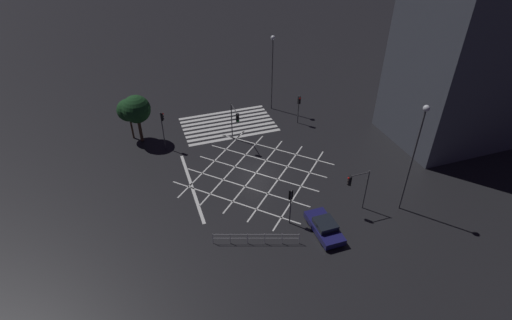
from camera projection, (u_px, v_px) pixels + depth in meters
name	position (u px, v px, depth m)	size (l,w,h in m)	color
ground_plane	(256.00, 173.00, 40.41)	(200.00, 200.00, 0.00)	black
road_markings	(234.00, 139.00, 45.67)	(16.48, 22.04, 0.01)	silver
traffic_light_sw_cross	(299.00, 104.00, 47.21)	(0.36, 0.39, 3.59)	#424244
traffic_light_nw_main	(357.00, 184.00, 34.09)	(2.11, 0.36, 4.18)	#424244
traffic_light_median_north	(290.00, 200.00, 33.13)	(0.36, 0.39, 3.57)	#424244
traffic_light_se_main	(163.00, 123.00, 42.35)	(0.39, 0.36, 4.45)	#424244
traffic_light_median_south	(235.00, 118.00, 42.87)	(0.36, 2.75, 4.56)	#424244
street_lamp_east	(417.00, 141.00, 31.98)	(0.52, 0.52, 10.38)	#424244
street_lamp_west	(272.00, 58.00, 47.92)	(0.54, 0.54, 9.52)	#424244
street_tree_near	(128.00, 110.00, 43.81)	(2.50, 2.50, 4.86)	#473323
street_tree_far	(136.00, 109.00, 43.10)	(3.07, 3.07, 5.57)	#473323
waiting_car	(324.00, 227.00, 33.31)	(1.85, 4.28, 1.22)	#191951
pedestrian_railing	(256.00, 237.00, 32.20)	(6.67, 2.32, 1.05)	#B7B7BC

